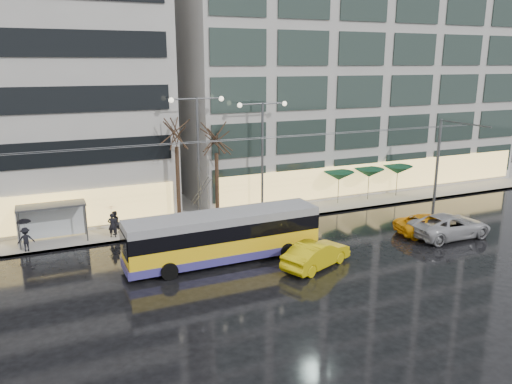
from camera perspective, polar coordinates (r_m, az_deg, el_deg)
ground at (r=26.87m, az=-3.49°, el=-10.71°), size 140.00×140.00×0.00m
sidewalk at (r=39.91m, az=-7.76°, el=-2.15°), size 80.00×10.00×0.15m
kerb at (r=35.39m, az=-5.53°, el=-4.27°), size 80.00×0.10×0.15m
building_right at (r=49.96m, az=9.80°, el=15.73°), size 32.00×14.00×25.00m
trolleybus at (r=29.54m, az=-3.70°, el=-5.27°), size 11.64×4.58×5.38m
catenary at (r=32.95m, az=-6.75°, el=1.83°), size 42.24×5.12×7.00m
bus_shelter at (r=34.86m, az=-22.93°, el=-2.43°), size 4.20×1.60×2.51m
street_lamp_near at (r=35.61m, az=-6.65°, el=5.63°), size 3.96×0.36×9.03m
street_lamp_far at (r=37.39m, az=0.74°, el=5.72°), size 3.96×0.36×8.53m
tree_a at (r=35.24m, az=-9.15°, el=7.25°), size 3.20×3.20×8.40m
tree_b at (r=36.38m, az=-4.58°, el=6.52°), size 3.20×3.20×7.70m
parasol_a at (r=41.50m, az=9.45°, el=1.82°), size 2.50×2.50×2.65m
parasol_b at (r=43.19m, az=12.80°, el=2.15°), size 2.50×2.50×2.65m
parasol_c at (r=45.01m, az=15.89°, el=2.45°), size 2.50×2.50×2.65m
taxi_b at (r=29.13m, az=6.91°, el=-7.08°), size 4.94×3.32×1.54m
taxi_c at (r=36.35m, az=19.32°, el=-3.53°), size 5.23×3.11×1.36m
sedan_silver at (r=36.16m, az=21.27°, el=-3.61°), size 5.79×2.73×1.60m
pedestrian_a at (r=34.41m, az=-16.16°, el=-2.68°), size 1.23×1.24×2.19m
pedestrian_b at (r=35.16m, az=-15.85°, el=-3.39°), size 1.00×0.97×1.62m
pedestrian_c at (r=33.86m, az=-24.88°, el=-4.35°), size 0.99×0.84×2.11m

